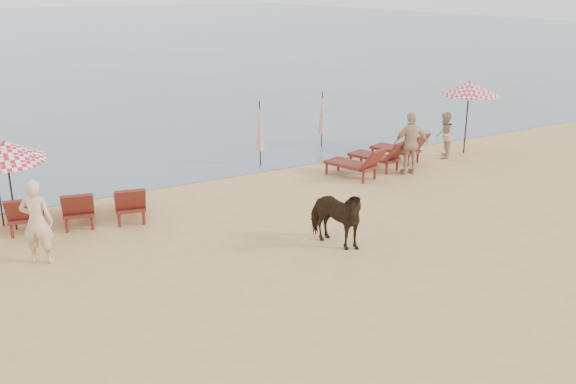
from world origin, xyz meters
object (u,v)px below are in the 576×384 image
object	(u,v)px
lounger_cluster_right	(381,155)
beachgoer_left	(37,222)
umbrella_closed_right	(322,113)
beachgoer_right_b	(411,144)
umbrella_open_left_b	(6,151)
umbrella_open_right	(469,89)
beachgoer_right_a	(444,135)
lounger_cluster_left	(79,206)
umbrella_closed_left	(260,126)
cow	(334,217)

from	to	relation	value
lounger_cluster_right	beachgoer_left	distance (m)	10.90
umbrella_closed_right	beachgoer_right_b	xyz separation A→B (m)	(0.53, -4.21, -0.28)
lounger_cluster_right	umbrella_open_left_b	xyz separation A→B (m)	(-10.89, 0.34, 1.50)
umbrella_open_right	beachgoer_right_b	world-z (taller)	umbrella_open_right
beachgoer_right_a	beachgoer_right_b	size ratio (longest dim) A/B	0.81
lounger_cluster_left	umbrella_open_left_b	xyz separation A→B (m)	(-1.42, 0.44, 1.50)
umbrella_open_left_b	umbrella_open_right	distance (m)	14.75
beachgoer_left	beachgoer_right_a	xyz separation A→B (m)	(13.48, 2.02, -0.14)
umbrella_closed_left	cow	distance (m)	6.97
umbrella_open_left_b	beachgoer_right_b	distance (m)	11.50
umbrella_closed_right	beachgoer_left	size ratio (longest dim) A/B	1.09
umbrella_open_right	cow	world-z (taller)	umbrella_open_right
lounger_cluster_right	beachgoer_right_b	bearing A→B (deg)	-75.60
umbrella_closed_right	cow	distance (m)	9.13
lounger_cluster_right	lounger_cluster_left	bearing A→B (deg)	162.92
beachgoer_right_a	umbrella_closed_right	bearing A→B (deg)	-93.07
beachgoer_right_a	umbrella_open_left_b	bearing A→B (deg)	-44.15
umbrella_open_left_b	beachgoer_right_b	world-z (taller)	umbrella_open_left_b
lounger_cluster_left	umbrella_open_left_b	bearing A→B (deg)	176.00
lounger_cluster_right	beachgoer_right_a	distance (m)	2.78
lounger_cluster_right	umbrella_open_left_b	bearing A→B (deg)	160.51
beachgoer_right_a	cow	bearing A→B (deg)	-12.44
beachgoer_left	beachgoer_right_a	bearing A→B (deg)	-142.22
lounger_cluster_left	beachgoer_right_a	distance (m)	12.24
umbrella_open_left_b	umbrella_closed_right	size ratio (longest dim) A/B	1.13
beachgoer_right_b	umbrella_open_right	bearing A→B (deg)	-145.95
lounger_cluster_left	cow	bearing A→B (deg)	-29.00
umbrella_closed_right	umbrella_open_right	bearing A→B (deg)	-39.66
cow	beachgoer_left	bearing A→B (deg)	141.03
lounger_cluster_right	umbrella_open_right	size ratio (longest dim) A/B	1.45
lounger_cluster_right	umbrella_open_right	world-z (taller)	umbrella_open_right
umbrella_closed_left	beachgoer_right_a	world-z (taller)	umbrella_closed_left
umbrella_open_left_b	lounger_cluster_left	bearing A→B (deg)	4.00
lounger_cluster_right	beachgoer_left	bearing A→B (deg)	172.61
umbrella_open_right	beachgoer_right_a	world-z (taller)	umbrella_open_right
umbrella_open_left_b	umbrella_open_right	size ratio (longest dim) A/B	0.91
umbrella_open_right	umbrella_closed_right	xyz separation A→B (m)	(-3.88, 3.21, -1.02)
umbrella_open_right	beachgoer_left	world-z (taller)	umbrella_open_right
lounger_cluster_left	umbrella_closed_left	distance (m)	6.88
umbrella_closed_right	beachgoer_right_a	distance (m)	4.36
umbrella_closed_right	umbrella_closed_left	bearing A→B (deg)	-161.22
cow	beachgoer_right_b	xyz separation A→B (m)	(5.28, 3.57, 0.27)
umbrella_closed_left	lounger_cluster_left	bearing A→B (deg)	-158.92
lounger_cluster_right	umbrella_open_right	bearing A→B (deg)	-14.89
beachgoer_left	beachgoer_right_b	world-z (taller)	beachgoer_right_b
lounger_cluster_left	umbrella_open_left_b	world-z (taller)	umbrella_open_left_b
umbrella_closed_left	beachgoer_right_b	distance (m)	4.81
lounger_cluster_right	umbrella_closed_left	size ratio (longest dim) A/B	1.71
umbrella_open_right	umbrella_open_left_b	bearing A→B (deg)	171.80
lounger_cluster_right	beachgoer_right_a	size ratio (longest dim) A/B	2.32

